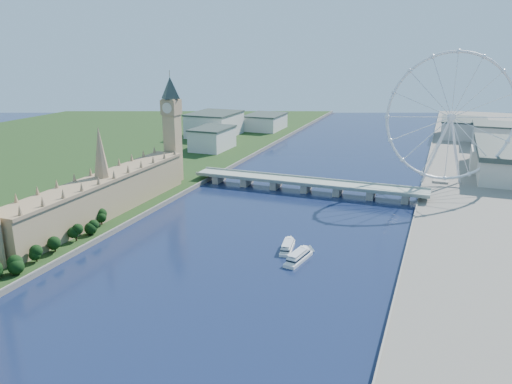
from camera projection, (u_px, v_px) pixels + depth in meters
The scene contains 9 objects.
tree_row at pixel (4, 268), 287.55m from camera, with size 8.23×184.23×18.89m.
parliament_range at pixel (104, 195), 390.02m from camera, with size 24.00×200.00×70.00m.
big_ben at pixel (172, 116), 472.93m from camera, with size 20.02×20.02×110.00m.
westminster_bridge at pixel (306, 184), 465.58m from camera, with size 220.00×22.00×9.50m.
london_eye at pixel (451, 118), 456.17m from camera, with size 113.60×39.12×124.30m.
county_hall at pixel (501, 175), 523.46m from camera, with size 54.00×144.00×35.00m, color beige, non-canonical shape.
city_skyline at pixel (385, 132), 681.77m from camera, with size 505.00×280.00×32.00m.
tour_boat_near at pixel (287, 250), 333.31m from camera, with size 7.28×28.56×6.30m, color silver, non-canonical shape.
tour_boat_far at pixel (298, 261), 316.68m from camera, with size 7.94×31.01×6.86m, color silver, non-canonical shape.
Camera 1 is at (117.19, -135.38, 132.13)m, focal length 35.00 mm.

